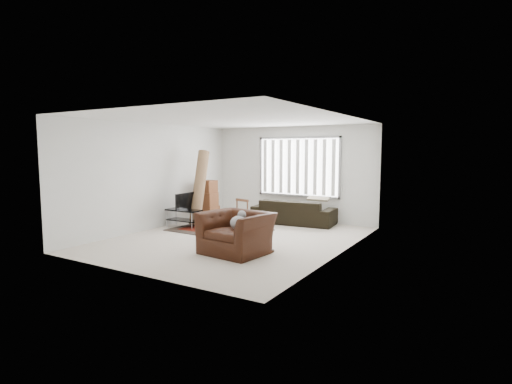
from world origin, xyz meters
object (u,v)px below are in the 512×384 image
side_chair (237,215)px  armchair (236,230)px  moving_boxes (209,202)px  tv_stand (184,214)px  sofa (294,208)px

side_chair → armchair: size_ratio=0.62×
moving_boxes → armchair: 3.80m
moving_boxes → side_chair: (1.74, -1.16, -0.07)m
tv_stand → sofa: bearing=40.9°
side_chair → sofa: bearing=88.5°
sofa → armchair: (0.41, -3.47, 0.03)m
moving_boxes → side_chair: moving_boxes is taller
moving_boxes → sofa: moving_boxes is taller
sofa → armchair: armchair is taller
moving_boxes → sofa: bearing=19.4°
moving_boxes → armchair: size_ratio=0.85×
sofa → side_chair: bearing=68.9°
sofa → armchair: bearing=92.0°
sofa → armchair: size_ratio=1.65×
tv_stand → armchair: armchair is taller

